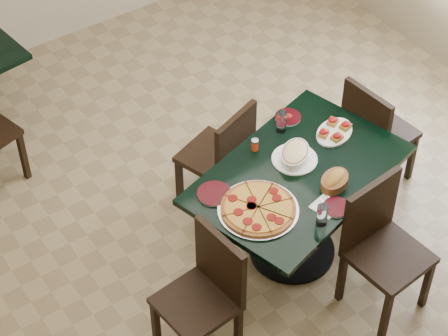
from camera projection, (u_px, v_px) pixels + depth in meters
floor at (238, 240)px, 5.91m from camera, size 5.50×5.50×0.00m
main_table at (297, 193)px, 5.44m from camera, size 1.52×1.19×0.75m
chair_far at (223, 153)px, 5.82m from camera, size 0.51×0.51×0.86m
chair_near at (380, 240)px, 5.23m from camera, size 0.47×0.47×0.92m
chair_right at (373, 130)px, 5.96m from camera, size 0.45×0.45×0.88m
chair_left at (207, 289)px, 5.01m from camera, size 0.45×0.45×0.88m
pepperoni_pizza at (258, 209)px, 5.07m from camera, size 0.48×0.48×0.04m
lasagna_casserole at (295, 155)px, 5.35m from camera, size 0.30×0.29×0.09m
bread_basket at (335, 180)px, 5.20m from camera, size 0.25×0.21×0.09m
bruschetta_platter at (335, 130)px, 5.54m from camera, size 0.35×0.30×0.05m
side_plate_near at (336, 207)px, 5.09m from camera, size 0.16×0.16×0.02m
side_plate_far_r at (288, 117)px, 5.66m from camera, size 0.17×0.17×0.03m
side_plate_far_l at (214, 194)px, 5.17m from camera, size 0.21×0.21×0.02m
napkin_setting at (326, 206)px, 5.11m from camera, size 0.18×0.18×0.01m
water_glass_a at (281, 122)px, 5.53m from camera, size 0.07×0.07×0.15m
water_glass_b at (322, 215)px, 4.97m from camera, size 0.06×0.06×0.14m
pepper_shaker at (255, 145)px, 5.42m from camera, size 0.05×0.05×0.08m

